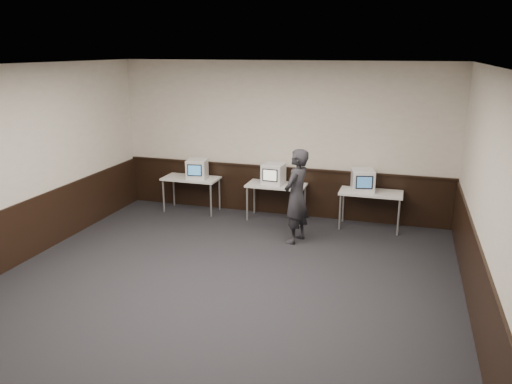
% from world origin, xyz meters
% --- Properties ---
extents(floor, '(8.00, 8.00, 0.00)m').
position_xyz_m(floor, '(0.00, 0.00, 0.00)').
color(floor, black).
rests_on(floor, ground).
extents(ceiling, '(8.00, 8.00, 0.00)m').
position_xyz_m(ceiling, '(0.00, 0.00, 3.20)').
color(ceiling, white).
rests_on(ceiling, back_wall).
extents(back_wall, '(7.00, 0.00, 7.00)m').
position_xyz_m(back_wall, '(0.00, 4.00, 1.60)').
color(back_wall, beige).
rests_on(back_wall, ground).
extents(right_wall, '(0.00, 8.00, 8.00)m').
position_xyz_m(right_wall, '(3.50, 0.00, 1.60)').
color(right_wall, beige).
rests_on(right_wall, ground).
extents(wainscot_back, '(6.98, 0.04, 1.00)m').
position_xyz_m(wainscot_back, '(0.00, 3.98, 0.50)').
color(wainscot_back, black).
rests_on(wainscot_back, back_wall).
extents(wainscot_left, '(0.04, 7.98, 1.00)m').
position_xyz_m(wainscot_left, '(-3.48, 0.00, 0.50)').
color(wainscot_left, black).
rests_on(wainscot_left, left_wall).
extents(wainscot_right, '(0.04, 7.98, 1.00)m').
position_xyz_m(wainscot_right, '(3.48, 0.00, 0.50)').
color(wainscot_right, black).
rests_on(wainscot_right, right_wall).
extents(wainscot_rail, '(6.98, 0.06, 0.04)m').
position_xyz_m(wainscot_rail, '(0.00, 3.96, 1.02)').
color(wainscot_rail, black).
rests_on(wainscot_rail, wainscot_back).
extents(desk_left, '(1.20, 0.60, 0.75)m').
position_xyz_m(desk_left, '(-1.90, 3.60, 0.68)').
color(desk_left, silver).
rests_on(desk_left, ground).
extents(desk_center, '(1.20, 0.60, 0.75)m').
position_xyz_m(desk_center, '(0.00, 3.60, 0.68)').
color(desk_center, silver).
rests_on(desk_center, ground).
extents(desk_right, '(1.20, 0.60, 0.75)m').
position_xyz_m(desk_right, '(1.90, 3.60, 0.68)').
color(desk_right, silver).
rests_on(desk_right, ground).
extents(emac_left, '(0.48, 0.50, 0.41)m').
position_xyz_m(emac_left, '(-1.75, 3.58, 0.96)').
color(emac_left, white).
rests_on(emac_left, desk_left).
extents(emac_center, '(0.45, 0.48, 0.42)m').
position_xyz_m(emac_center, '(-0.07, 3.62, 0.96)').
color(emac_center, white).
rests_on(emac_center, desk_center).
extents(emac_right, '(0.51, 0.52, 0.42)m').
position_xyz_m(emac_right, '(1.73, 3.60, 0.96)').
color(emac_right, white).
rests_on(emac_right, desk_right).
extents(person, '(0.57, 0.72, 1.73)m').
position_xyz_m(person, '(0.66, 2.49, 0.87)').
color(person, '#242429').
rests_on(person, ground).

